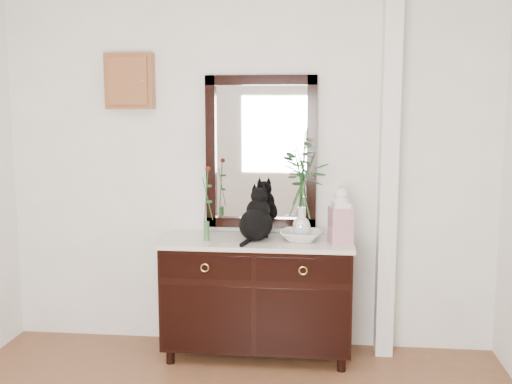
# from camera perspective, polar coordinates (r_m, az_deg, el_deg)

# --- Properties ---
(wall_back) EXTENTS (3.60, 0.04, 2.70)m
(wall_back) POSITION_cam_1_polar(r_m,az_deg,el_deg) (4.36, -0.82, 2.63)
(wall_back) COLOR white
(wall_back) RESTS_ON ground
(pilaster) EXTENTS (0.12, 0.20, 2.70)m
(pilaster) POSITION_cam_1_polar(r_m,az_deg,el_deg) (4.27, 12.49, 2.32)
(pilaster) COLOR white
(pilaster) RESTS_ON ground
(sideboard) EXTENTS (1.33, 0.52, 0.82)m
(sideboard) POSITION_cam_1_polar(r_m,az_deg,el_deg) (4.28, 0.14, -9.47)
(sideboard) COLOR black
(sideboard) RESTS_ON ground
(wall_mirror) EXTENTS (0.80, 0.06, 1.10)m
(wall_mirror) POSITION_cam_1_polar(r_m,az_deg,el_deg) (4.33, 0.47, 3.78)
(wall_mirror) COLOR black
(wall_mirror) RESTS_ON wall_back
(key_cabinet) EXTENTS (0.35, 0.10, 0.40)m
(key_cabinet) POSITION_cam_1_polar(r_m,az_deg,el_deg) (4.48, -11.93, 10.29)
(key_cabinet) COLOR brown
(key_cabinet) RESTS_ON wall_back
(cat) EXTENTS (0.32, 0.37, 0.37)m
(cat) POSITION_cam_1_polar(r_m,az_deg,el_deg) (4.14, -0.01, -2.10)
(cat) COLOR black
(cat) RESTS_ON sideboard
(lotus_bowl) EXTENTS (0.32, 0.32, 0.07)m
(lotus_bowl) POSITION_cam_1_polar(r_m,az_deg,el_deg) (4.15, 4.33, -4.18)
(lotus_bowl) COLOR white
(lotus_bowl) RESTS_ON sideboard
(vase_branches) EXTENTS (0.46, 0.46, 0.75)m
(vase_branches) POSITION_cam_1_polar(r_m,az_deg,el_deg) (4.09, 4.38, 0.75)
(vase_branches) COLOR silver
(vase_branches) RESTS_ON lotus_bowl
(bud_vase_rose) EXTENTS (0.07, 0.07, 0.53)m
(bud_vase_rose) POSITION_cam_1_polar(r_m,az_deg,el_deg) (4.11, -4.76, -1.05)
(bud_vase_rose) COLOR #326E35
(bud_vase_rose) RESTS_ON sideboard
(ginger_jar) EXTENTS (0.17, 0.17, 0.39)m
(ginger_jar) POSITION_cam_1_polar(r_m,az_deg,el_deg) (4.08, 8.07, -2.15)
(ginger_jar) COLOR silver
(ginger_jar) RESTS_ON sideboard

